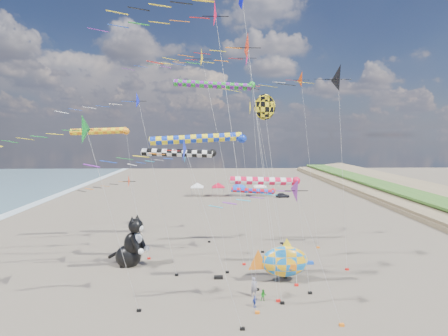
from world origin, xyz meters
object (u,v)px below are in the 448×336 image
Objects in this scene: child_blue at (255,302)px; parked_car at (283,195)px; child_green at (263,295)px; cat_inflatable at (131,240)px; person_adult at (254,287)px; fish_inflatable at (284,261)px.

parked_car is (12.92, 51.95, 0.05)m from child_blue.
child_blue is (-0.91, -1.06, -0.03)m from child_green.
child_green is 52.28m from parked_car.
cat_inflatable is 16.40m from child_green.
child_blue is 53.53m from parked_car.
person_adult reaches higher than child_green.
child_blue is (12.66, -9.94, -2.42)m from cat_inflatable.
cat_inflatable is 5.54× the size of child_green.
fish_inflatable reaches higher than person_adult.
child_green is at bearing -123.20° from fish_inflatable.
child_blue is (-3.52, -5.04, -1.60)m from fish_inflatable.
child_green is (0.72, -0.95, -0.36)m from person_adult.
fish_inflatable is 5.01m from child_green.
cat_inflatable is 1.81× the size of parked_car.
child_green is 0.33× the size of parked_car.
cat_inflatable is 15.24m from person_adult.
child_blue is at bearing -110.88° from person_adult.
child_blue is at bearing -15.30° from cat_inflatable.
fish_inflatable is 4.66m from person_adult.
fish_inflatable is at bearing 164.76° from parked_car.
fish_inflatable is 6.22× the size of child_blue.
fish_inflatable is at bearing 5.99° from cat_inflatable.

